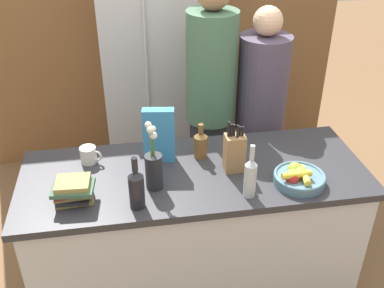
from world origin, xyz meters
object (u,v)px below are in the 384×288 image
Objects in this scene: cereal_box at (159,135)px; bottle_oil at (250,176)px; refrigerator at (151,65)px; fruit_bowl at (298,177)px; coffee_mug at (89,155)px; flower_vase at (154,166)px; bottle_wine at (136,188)px; book_stack at (73,191)px; bottle_vinegar at (201,144)px; knife_block at (234,152)px; person_at_sink at (211,97)px; person_in_blue at (260,110)px.

cereal_box is 0.57m from bottle_oil.
refrigerator is 6.25× the size of cereal_box.
fruit_bowl is 2.19× the size of coffee_mug.
bottle_wine is (-0.10, -0.14, -0.02)m from flower_vase.
cereal_box reaches higher than book_stack.
bottle_vinegar is at bearing 45.70° from bottle_wine.
bottle_oil is (0.80, -0.44, 0.07)m from coffee_mug.
book_stack is (-0.52, -1.56, -0.03)m from refrigerator.
knife_block is at bearing 9.62° from book_stack.
book_stack is (-0.40, -0.05, -0.06)m from flower_vase.
person_in_blue is (0.35, -0.00, -0.12)m from person_at_sink.
person_in_blue reaches higher than fruit_bowl.
refrigerator is 6.78× the size of bottle_oil.
book_stack is 1.18m from person_at_sink.
bottle_oil is (0.86, -0.10, 0.05)m from book_stack.
fruit_bowl is at bearing -53.74° from person_at_sink.
book_stack is at bearing 173.67° from bottle_oil.
refrigerator reaches higher than person_in_blue.
cereal_box is 0.20× the size of person_in_blue.
person_at_sink is 0.37m from person_in_blue.
fruit_bowl is 0.75m from flower_vase.
refrigerator is 16.10× the size of coffee_mug.
fruit_bowl is 0.29m from bottle_oil.
bottle_vinegar reaches higher than fruit_bowl.
coffee_mug is 0.63m from bottle_vinegar.
coffee_mug is at bearing -152.59° from person_in_blue.
person_in_blue is at bearing 34.37° from book_stack.
flower_vase reaches higher than bottle_oil.
fruit_bowl is 0.92× the size of bottle_oil.
knife_block is at bearing -14.53° from coffee_mug.
cereal_box is 2.58× the size of coffee_mug.
knife_block is 2.41× the size of coffee_mug.
book_stack is at bearing -146.11° from cereal_box.
bottle_wine is (-0.15, -0.40, -0.05)m from cereal_box.
fruit_bowl is 0.15× the size of person_at_sink.
refrigerator reaches higher than cereal_box.
cereal_box reaches higher than coffee_mug.
book_stack is 0.73× the size of bottle_oil.
person_in_blue is at bearing 86.13° from fruit_bowl.
person_at_sink is at bearing 59.74° from flower_vase.
fruit_bowl is at bearing -36.64° from bottle_vinegar.
coffee_mug is 0.58× the size of book_stack.
bottle_wine reaches higher than fruit_bowl.
person_at_sink reaches higher than bottle_vinegar.
knife_block is 1.41× the size of bottle_vinegar.
cereal_box is 0.92m from person_in_blue.
refrigerator is at bearing 87.12° from cereal_box.
flower_vase is 3.10× the size of coffee_mug.
person_at_sink is at bearing 108.78° from fruit_bowl.
fruit_bowl is 0.91× the size of knife_block.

